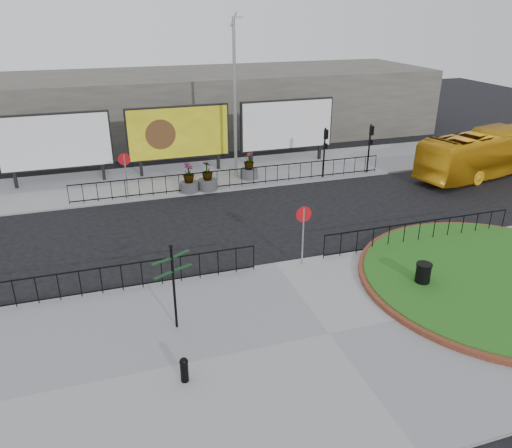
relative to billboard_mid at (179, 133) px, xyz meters
name	(u,v)px	position (x,y,z in m)	size (l,w,h in m)	color
ground	(275,265)	(1.50, -12.97, -2.60)	(90.00, 90.00, 0.00)	black
pavement_near	(329,335)	(1.50, -17.97, -2.54)	(30.00, 10.00, 0.12)	gray
pavement_far	(208,176)	(1.50, -0.97, -2.54)	(44.00, 6.00, 0.12)	gray
brick_edge	(499,279)	(9.00, -16.97, -2.39)	(10.40, 10.40, 0.18)	brown
grass_lawn	(499,279)	(9.00, -16.97, -2.37)	(10.00, 10.00, 0.22)	#275215
railing_near_left	(122,277)	(-4.50, -13.27, -1.93)	(10.00, 0.10, 1.10)	black
railing_near_right	(419,232)	(8.00, -13.27, -1.93)	(9.00, 0.10, 1.10)	black
railing_far	(236,178)	(2.50, -3.67, -1.93)	(18.00, 0.10, 1.10)	black
speed_sign_far	(125,166)	(-3.50, -3.57, -0.68)	(0.64, 0.07, 2.47)	gray
speed_sign_near	(303,223)	(2.50, -13.37, -0.68)	(0.64, 0.07, 2.47)	gray
billboard_left	(55,142)	(-7.00, 0.00, 0.00)	(6.20, 0.31, 4.10)	black
billboard_mid	(179,133)	(0.00, 0.00, 0.00)	(6.20, 0.31, 4.10)	black
billboard_right	(287,125)	(7.00, 0.00, 0.00)	(6.20, 0.31, 4.10)	black
lamp_post	(235,98)	(3.01, -1.97, 2.23)	(0.74, 0.18, 9.23)	gray
signal_pole_a	(325,145)	(8.00, -3.63, -0.50)	(0.22, 0.26, 3.00)	black
signal_pole_b	(370,141)	(11.00, -3.63, -0.50)	(0.22, 0.26, 3.00)	black
building_backdrop	(178,107)	(1.50, 9.03, -0.10)	(40.00, 10.00, 5.00)	#646157
fingerpost_sign	(173,279)	(-3.02, -16.10, -0.69)	(1.33, 0.78, 2.96)	black
bollard	(184,369)	(-3.24, -18.70, -2.06)	(0.25, 0.25, 0.77)	black
litter_bin	(423,275)	(6.00, -16.41, -2.00)	(0.58, 0.58, 0.96)	black
bus	(487,153)	(17.76, -5.93, -1.19)	(2.37, 10.11, 2.82)	#CE9312
planter_a	(189,181)	(-0.17, -3.57, -1.87)	(1.02, 1.02, 1.63)	#4C4C4F
planter_b	(208,179)	(0.89, -3.57, -1.89)	(1.10, 1.10, 1.65)	#4C4C4F
planter_c	(249,168)	(3.70, -2.35, -1.89)	(1.06, 1.06, 1.63)	#4C4C4F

